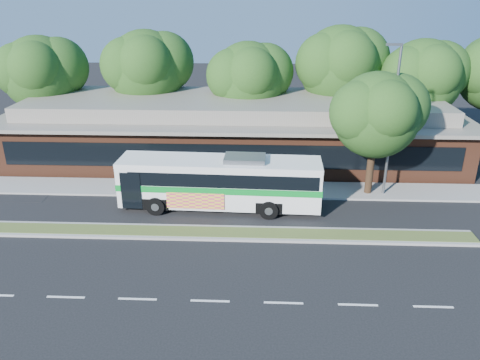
{
  "coord_description": "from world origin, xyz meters",
  "views": [
    {
      "loc": [
        1.89,
        -20.72,
        11.86
      ],
      "look_at": [
        0.88,
        3.2,
        2.0
      ],
      "focal_mm": 35.0,
      "sensor_mm": 36.0,
      "label": 1
    }
  ],
  "objects_px": {
    "lamp_post": "(392,118)",
    "sedan": "(104,159)",
    "transit_bus": "(221,179)",
    "sidewalk_tree": "(382,113)"
  },
  "relations": [
    {
      "from": "transit_bus",
      "to": "sedan",
      "type": "xyz_separation_m",
      "value": [
        -8.76,
        5.96,
        -1.09
      ]
    },
    {
      "from": "lamp_post",
      "to": "sedan",
      "type": "relative_size",
      "value": 1.89
    },
    {
      "from": "lamp_post",
      "to": "sidewalk_tree",
      "type": "height_order",
      "value": "lamp_post"
    },
    {
      "from": "lamp_post",
      "to": "sedan",
      "type": "distance_m",
      "value": 19.4
    },
    {
      "from": "lamp_post",
      "to": "sedan",
      "type": "xyz_separation_m",
      "value": [
        -18.56,
        3.75,
        -4.21
      ]
    },
    {
      "from": "transit_bus",
      "to": "lamp_post",
      "type": "bearing_deg",
      "value": 14.84
    },
    {
      "from": "lamp_post",
      "to": "transit_bus",
      "type": "distance_m",
      "value": 10.52
    },
    {
      "from": "transit_bus",
      "to": "sidewalk_tree",
      "type": "relative_size",
      "value": 1.53
    },
    {
      "from": "transit_bus",
      "to": "sedan",
      "type": "height_order",
      "value": "transit_bus"
    },
    {
      "from": "sedan",
      "to": "sidewalk_tree",
      "type": "distance_m",
      "value": 18.91
    }
  ]
}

